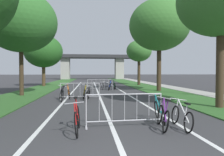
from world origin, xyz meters
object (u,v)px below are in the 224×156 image
object	(u,v)px
bicycle_teal_2	(159,111)
bicycle_green_9	(115,86)
crowd_barrier_third	(100,85)
tree_left_oak_mid	(21,22)
bicycle_purple_3	(163,117)
tree_right_pine_near	(139,51)
bicycle_black_10	(88,95)
bicycle_silver_7	(102,86)
bicycle_black_0	(62,94)
crowd_barrier_second	(80,91)
tree_right_maple_mid	(159,25)
bicycle_red_4	(77,119)
tree_left_pine_far	(43,51)
bicycle_orange_8	(69,93)
crowd_barrier_nearest	(125,110)
bicycle_yellow_5	(84,93)
bicycle_white_6	(182,117)
tree_right_cypress_far	(221,0)
bicycle_blue_1	(110,86)

from	to	relation	value
bicycle_teal_2	bicycle_green_9	distance (m)	13.74
crowd_barrier_third	bicycle_green_9	xyz separation A→B (m)	(1.48, 0.50, -0.16)
tree_left_oak_mid	bicycle_purple_3	size ratio (longest dim) A/B	4.57
tree_right_pine_near	bicycle_black_10	distance (m)	16.17
bicycle_silver_7	bicycle_black_0	bearing A→B (deg)	60.47
crowd_barrier_second	bicycle_black_10	distance (m)	0.80
tree_right_maple_mid	bicycle_red_4	world-z (taller)	tree_right_maple_mid
tree_right_pine_near	crowd_barrier_third	distance (m)	9.58
tree_left_pine_far	bicycle_orange_8	world-z (taller)	tree_left_pine_far
tree_right_pine_near	crowd_barrier_nearest	size ratio (longest dim) A/B	2.36
tree_left_oak_mid	tree_right_maple_mid	xyz separation A→B (m)	(11.19, 2.46, 0.58)
bicycle_yellow_5	crowd_barrier_second	bearing A→B (deg)	57.32
crowd_barrier_third	bicycle_white_6	distance (m)	14.15
crowd_barrier_second	bicycle_orange_8	bearing A→B (deg)	148.88
tree_right_maple_mid	bicycle_orange_8	xyz separation A→B (m)	(-7.61, -4.30, -5.58)
bicycle_silver_7	bicycle_black_10	bearing A→B (deg)	71.32
crowd_barrier_third	bicycle_green_9	world-z (taller)	crowd_barrier_third
tree_left_oak_mid	tree_right_cypress_far	world-z (taller)	tree_left_oak_mid
bicycle_yellow_5	bicycle_red_4	bearing A→B (deg)	87.28
crowd_barrier_second	bicycle_blue_1	distance (m)	6.89
bicycle_black_10	bicycle_teal_2	bearing A→B (deg)	-58.39
bicycle_blue_1	tree_left_oak_mid	bearing A→B (deg)	-138.48
tree_left_pine_far	bicycle_black_10	bearing A→B (deg)	-67.41
tree_left_oak_mid	bicycle_yellow_5	size ratio (longest dim) A/B	4.46
tree_right_cypress_far	bicycle_black_10	distance (m)	8.69
bicycle_teal_2	bicycle_silver_7	bearing A→B (deg)	102.86
bicycle_orange_8	bicycle_green_9	distance (m)	7.87
bicycle_silver_7	bicycle_orange_8	size ratio (longest dim) A/B	0.98
crowd_barrier_second	bicycle_silver_7	xyz separation A→B (m)	(1.79, 7.21, -0.16)
tree_right_cypress_far	bicycle_red_4	bearing A→B (deg)	-153.47
tree_right_cypress_far	crowd_barrier_third	distance (m)	12.91
crowd_barrier_nearest	bicycle_orange_8	world-z (taller)	crowd_barrier_nearest
bicycle_purple_3	bicycle_silver_7	xyz separation A→B (m)	(-1.09, 14.41, 0.00)
bicycle_purple_3	bicycle_orange_8	xyz separation A→B (m)	(-3.63, 7.65, 0.00)
bicycle_purple_3	crowd_barrier_second	bearing A→B (deg)	122.05
tree_right_maple_mid	bicycle_purple_3	bearing A→B (deg)	-108.40
tree_left_oak_mid	bicycle_white_6	size ratio (longest dim) A/B	4.46
bicycle_blue_1	bicycle_red_4	world-z (taller)	bicycle_blue_1
bicycle_blue_1	bicycle_white_6	world-z (taller)	bicycle_blue_1
bicycle_white_6	bicycle_silver_7	distance (m)	14.52
bicycle_yellow_5	bicycle_white_6	world-z (taller)	bicycle_yellow_5
bicycle_purple_3	bicycle_teal_2	bearing A→B (deg)	90.01
bicycle_blue_1	tree_right_cypress_far	bearing A→B (deg)	-57.00
bicycle_white_6	bicycle_silver_7	world-z (taller)	bicycle_white_6
tree_left_pine_far	bicycle_purple_3	bearing A→B (deg)	-68.33
bicycle_yellow_5	tree_right_maple_mid	bearing A→B (deg)	-149.62
tree_right_pine_near	bicycle_blue_1	distance (m)	9.46
crowd_barrier_third	bicycle_black_10	distance (m)	7.49
bicycle_blue_1	bicycle_black_10	size ratio (longest dim) A/B	1.03
tree_left_oak_mid	crowd_barrier_third	world-z (taller)	tree_left_oak_mid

